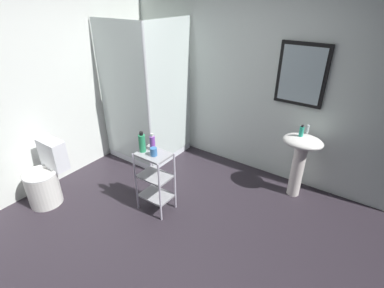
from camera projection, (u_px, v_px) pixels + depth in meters
name	position (u px, v px, depth m)	size (l,w,h in m)	color
ground_plane	(160.00, 236.00, 3.08)	(4.20, 4.20, 0.02)	#2B252D
wall_back	(248.00, 80.00, 3.81)	(4.20, 0.14, 2.50)	white
wall_left	(36.00, 90.00, 3.43)	(0.10, 4.20, 2.50)	white
shower_stall	(149.00, 128.00, 4.35)	(0.92, 0.92, 2.00)	white
pedestal_sink	(300.00, 154.00, 3.43)	(0.46, 0.37, 0.81)	white
sink_faucet	(308.00, 129.00, 3.39)	(0.03, 0.03, 0.10)	silver
toilet	(46.00, 179.00, 3.44)	(0.37, 0.49, 0.76)	white
storage_cart	(155.00, 177.00, 3.26)	(0.38, 0.28, 0.74)	silver
hand_soap_bottle	(301.00, 131.00, 3.31)	(0.05, 0.05, 0.14)	#2DBC99
conditioner_bottle_purple	(152.00, 143.00, 3.15)	(0.06, 0.06, 0.20)	purple
body_wash_bottle_green	(142.00, 143.00, 3.11)	(0.07, 0.07, 0.24)	#2C9860
rinse_cup	(154.00, 152.00, 3.06)	(0.07, 0.07, 0.09)	#3870B2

